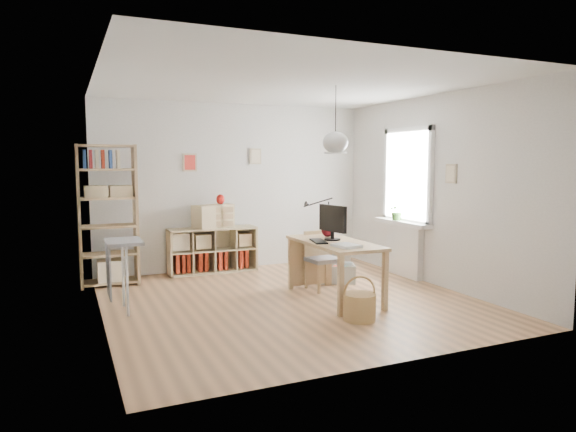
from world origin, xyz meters
name	(u,v)px	position (x,y,z in m)	size (l,w,h in m)	color
ground	(290,300)	(0.00, 0.00, 0.00)	(4.50, 4.50, 0.00)	tan
room_shell	(335,142)	(0.55, -0.15, 2.00)	(4.50, 4.50, 4.50)	silver
window_unit	(408,176)	(2.23, 0.60, 1.55)	(0.07, 1.16, 1.46)	white
radiator	(404,250)	(2.19, 0.60, 0.40)	(0.10, 0.80, 0.80)	white
windowsill	(402,223)	(2.14, 0.60, 0.83)	(0.22, 1.20, 0.06)	white
desk	(334,249)	(0.55, -0.15, 0.66)	(0.70, 1.50, 0.75)	tan
cube_shelf	(211,253)	(-0.47, 2.08, 0.30)	(1.40, 0.38, 0.72)	#D4BC8C
tall_bookshelf	(107,209)	(-2.04, 1.80, 1.09)	(0.80, 0.38, 2.00)	tan
side_table	(118,256)	(-2.04, 0.35, 0.67)	(0.40, 0.55, 0.85)	#969699
chair	(321,256)	(0.64, 0.40, 0.46)	(0.42, 0.42, 0.80)	#969699
wicker_basket	(359,306)	(0.38, -1.05, 0.16)	(0.36, 0.36, 0.50)	#AC894D
storage_chest	(337,269)	(1.06, 0.70, 0.18)	(0.70, 0.73, 0.54)	silver
monitor	(333,221)	(0.57, -0.05, 1.00)	(0.21, 0.52, 0.45)	black
keyboard	(319,241)	(0.34, -0.12, 0.76)	(0.15, 0.40, 0.02)	black
task_lamp	(316,211)	(0.60, 0.46, 1.08)	(0.45, 0.17, 0.48)	black
yarn_ball	(328,230)	(0.66, 0.25, 0.83)	(0.17, 0.17, 0.17)	#4C0A13
paper_tray	(346,246)	(0.47, -0.59, 0.77)	(0.25, 0.31, 0.03)	white
drawer_chest	(213,216)	(-0.43, 2.04, 0.90)	(0.64, 0.29, 0.36)	#D4BC8C
red_vase	(220,199)	(-0.31, 2.04, 1.17)	(0.13, 0.13, 0.16)	#9B100C
potted_plant	(397,211)	(2.12, 0.71, 1.00)	(0.25, 0.22, 0.28)	#366626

